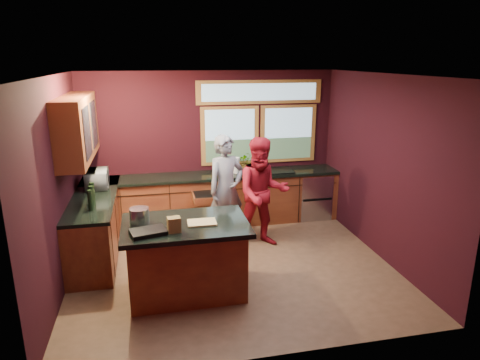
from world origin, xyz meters
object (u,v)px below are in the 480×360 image
object	(u,v)px
cutting_board	(202,222)
stock_pot	(139,215)
island	(187,257)
person_red	(262,193)
person_grey	(226,189)

from	to	relation	value
cutting_board	stock_pot	xyz separation A→B (m)	(-0.75, 0.20, 0.08)
island	person_red	world-z (taller)	person_red
island	person_grey	bearing A→B (deg)	61.97
person_red	cutting_board	size ratio (longest dim) A/B	5.01
person_red	stock_pot	bearing A→B (deg)	-147.44
island	person_red	distance (m)	1.80
person_red	island	bearing A→B (deg)	-134.33
person_grey	stock_pot	distance (m)	1.88
island	stock_pot	bearing A→B (deg)	164.74
island	stock_pot	world-z (taller)	stock_pot
island	cutting_board	world-z (taller)	cutting_board
person_grey	island	bearing A→B (deg)	-139.93
island	cutting_board	bearing A→B (deg)	-14.04
person_grey	cutting_board	bearing A→B (deg)	-132.84
person_red	stock_pot	xyz separation A→B (m)	(-1.85, -1.03, 0.16)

